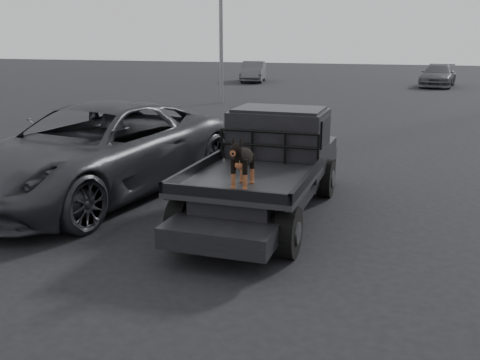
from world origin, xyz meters
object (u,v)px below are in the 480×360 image
(flatbed_ute, at_px, (265,190))
(distant_car_a, at_px, (253,72))
(parked_suv, at_px, (95,151))
(dog, at_px, (243,162))
(distant_car_b, at_px, (438,76))

(flatbed_ute, relative_size, distant_car_a, 1.24)
(distant_car_a, bearing_deg, parked_suv, -90.65)
(flatbed_ute, relative_size, parked_suv, 0.83)
(parked_suv, bearing_deg, dog, -15.59)
(flatbed_ute, bearing_deg, dog, -87.95)
(distant_car_a, bearing_deg, flatbed_ute, -83.98)
(flatbed_ute, distance_m, distant_car_b, 28.64)
(parked_suv, relative_size, distant_car_b, 1.35)
(flatbed_ute, bearing_deg, distant_car_a, 107.36)
(dog, xyz_separation_m, distant_car_b, (3.49, 29.83, -0.59))
(parked_suv, relative_size, distant_car_a, 1.49)
(parked_suv, height_order, distant_car_a, parked_suv)
(distant_car_a, relative_size, distant_car_b, 0.91)
(flatbed_ute, xyz_separation_m, distant_car_b, (3.54, 28.42, 0.24))
(distant_car_b, bearing_deg, distant_car_a, -173.06)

